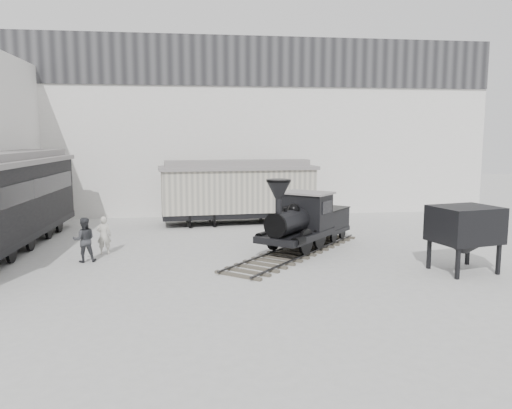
{
  "coord_description": "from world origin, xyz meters",
  "views": [
    {
      "loc": [
        -2.15,
        -17.23,
        4.93
      ],
      "look_at": [
        0.6,
        4.12,
        2.0
      ],
      "focal_mm": 35.0,
      "sensor_mm": 36.0,
      "label": 1
    }
  ],
  "objects": [
    {
      "name": "north_wall",
      "position": [
        0.0,
        14.98,
        5.55
      ],
      "size": [
        34.0,
        2.51,
        11.0
      ],
      "color": "silver",
      "rests_on": "ground"
    },
    {
      "name": "coal_hopper",
      "position": [
        7.69,
        -0.46,
        1.58
      ],
      "size": [
        2.56,
        2.25,
        2.42
      ],
      "rotation": [
        0.0,
        0.0,
        0.21
      ],
      "color": "black",
      "rests_on": "ground"
    },
    {
      "name": "boxcar",
      "position": [
        0.44,
        10.94,
        1.9
      ],
      "size": [
        9.06,
        3.47,
        3.63
      ],
      "rotation": [
        0.0,
        0.0,
        0.08
      ],
      "color": "black",
      "rests_on": "ground"
    },
    {
      "name": "locomotive",
      "position": [
        2.61,
        3.67,
        1.17
      ],
      "size": [
        7.31,
        8.14,
        3.18
      ],
      "rotation": [
        0.0,
        0.0,
        -0.7
      ],
      "color": "#403B33",
      "rests_on": "ground"
    },
    {
      "name": "visitor_a",
      "position": [
        -5.88,
        4.05,
        0.81
      ],
      "size": [
        0.62,
        0.44,
        1.62
      ],
      "primitive_type": "imported",
      "rotation": [
        0.0,
        0.0,
        3.24
      ],
      "color": "#BBB7AC",
      "rests_on": "ground"
    },
    {
      "name": "ground",
      "position": [
        0.0,
        0.0,
        0.0
      ],
      "size": [
        90.0,
        90.0,
        0.0
      ],
      "primitive_type": "plane",
      "color": "#9E9E9B"
    },
    {
      "name": "visitor_b",
      "position": [
        -6.43,
        2.81,
        0.89
      ],
      "size": [
        0.98,
        0.84,
        1.78
      ],
      "primitive_type": "imported",
      "rotation": [
        0.0,
        0.0,
        3.34
      ],
      "color": "#303235",
      "rests_on": "ground"
    }
  ]
}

